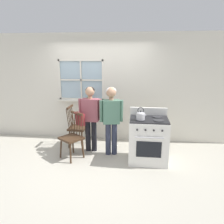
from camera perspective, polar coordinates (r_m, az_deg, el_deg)
The scene contains 10 objects.
ground_plane at distance 4.69m, azimuth -5.25°, elevation -12.90°, with size 16.00×16.00×0.00m, color #B2AD9E.
wall_back at distance 5.59m, azimuth -2.35°, elevation 6.12°, with size 6.40×0.16×2.70m.
chair_by_window at distance 4.76m, azimuth -10.38°, elevation -6.65°, with size 0.58×0.57×0.99m.
chair_near_wall at distance 5.38m, azimuth -9.22°, elevation -4.10°, with size 0.42×0.43×0.99m.
person_elderly_left at distance 4.92m, azimuth -5.65°, elevation -0.26°, with size 0.52×0.23×1.50m.
person_teen_center at distance 4.70m, azimuth -0.20°, elevation -0.63°, with size 0.52×0.28×1.52m.
stove at distance 4.60m, azimuth 9.43°, elevation -7.11°, with size 0.78×0.68×1.08m.
kettle at distance 4.30m, azimuth 7.48°, elevation -0.85°, with size 0.21×0.17×0.25m.
potted_plant at distance 5.61m, azimuth -5.96°, elevation 3.87°, with size 0.15×0.15×0.28m.
handbag at distance 4.78m, azimuth -8.34°, elevation -1.84°, with size 0.25×0.25×0.31m.
Camera 1 is at (0.90, -4.06, 2.15)m, focal length 35.00 mm.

